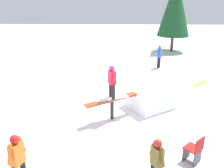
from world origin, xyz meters
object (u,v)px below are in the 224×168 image
Objects in this scene: bystander_brown at (157,161)px; bystander_orange at (18,159)px; main_rider_on_rail at (112,82)px; rail_feature at (112,102)px; pine_tree_near at (175,6)px; folding_chair at (194,150)px; bystander_blue at (159,55)px; loose_snowboard_lime at (200,84)px.

bystander_orange is at bearing -115.24° from bystander_brown.
main_rider_on_rail is 3.90m from bystander_brown.
rail_feature is 1.54× the size of main_rider_on_rail.
rail_feature is 1.48× the size of bystander_brown.
folding_chair is at bearing 81.29° from pine_tree_near.
folding_chair is (0.43, 9.74, -0.43)m from bystander_blue.
bystander_blue is 3.63m from loose_snowboard_lime.
loose_snowboard_lime is at bearing 89.78° from pine_tree_near.
main_rider_on_rail is 4.42m from bystander_orange.
bystander_blue is 9.76m from folding_chair.
bystander_brown is at bearing 74.64° from rail_feature.
main_rider_on_rail is (0.00, 0.00, 0.80)m from rail_feature.
main_rider_on_rail is at bearing 167.03° from bystander_orange.
loose_snowboard_lime is (-1.79, 3.05, -0.83)m from bystander_blue.
bystander_orange is at bearing 0.55° from bystander_blue.
bystander_orange reaches higher than folding_chair.
bystander_blue is 5.97m from pine_tree_near.
bystander_blue is 0.25× the size of pine_tree_near.
pine_tree_near reaches higher than bystander_orange.
bystander_orange reaches higher than bystander_blue.
bystander_brown is 0.23× the size of pine_tree_near.
bystander_blue is at bearing -135.87° from main_rider_on_rail.
bystander_blue is at bearing -146.00° from rail_feature.
folding_chair is at bearing 99.24° from rail_feature.
bystander_blue reaches higher than folding_chair.
loose_snowboard_lime is (-4.68, -4.06, -1.52)m from main_rider_on_rail.
loose_snowboard_lime is 8.79m from pine_tree_near.
pine_tree_near reaches higher than bystander_blue.
pine_tree_near reaches higher than loose_snowboard_lime.
main_rider_on_rail is 0.87× the size of bystander_orange.
rail_feature is 3.83m from bystander_brown.
rail_feature is 7.67m from bystander_blue.
rail_feature is 4.38m from bystander_orange.
rail_feature is 13.28m from pine_tree_near.
bystander_orange is 1.14× the size of loose_snowboard_lime.
loose_snowboard_lime is at bearing -152.01° from folding_chair.
folding_chair is 0.15× the size of pine_tree_near.
loose_snowboard_lime is at bearing 56.30° from bystander_blue.
bystander_orange is at bearing 35.46° from main_rider_on_rail.
bystander_brown is 1.64m from folding_chair.
main_rider_on_rail is at bearing 3.70° from bystander_blue.
main_rider_on_rail is at bearing -2.80° from loose_snowboard_lime.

